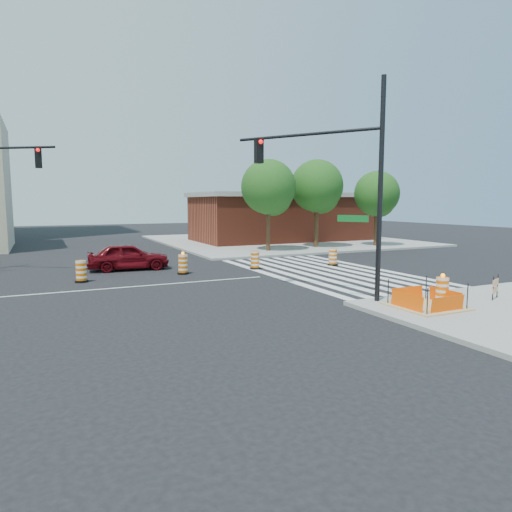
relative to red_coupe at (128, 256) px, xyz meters
name	(u,v)px	position (x,y,z in m)	size (l,w,h in m)	color
ground	(116,288)	(-1.48, -5.30, -0.75)	(120.00, 120.00, 0.00)	black
sidewalk_ne	(281,240)	(16.52, 12.70, -0.67)	(22.00, 22.00, 0.15)	gray
crosswalk_east	(325,272)	(9.47, -5.30, -0.74)	(6.75, 13.50, 0.01)	silver
lane_centerline	(116,288)	(-1.48, -5.30, -0.74)	(14.00, 0.12, 0.01)	silver
excavation_pit	(426,305)	(7.52, -14.30, -0.53)	(2.20, 2.20, 0.90)	tan
brick_storefront	(281,217)	(16.52, 12.70, 1.57)	(16.50, 8.50, 4.60)	maroon
red_coupe	(128,256)	(0.00, 0.00, 0.00)	(1.77, 4.40, 1.50)	#55070D
signal_pole_se	(337,171)	(5.75, -11.38, 4.13)	(3.36, 5.14, 7.96)	black
pit_drum	(442,291)	(8.45, -14.10, -0.15)	(0.55, 0.55, 1.08)	black
barricade	(495,286)	(10.83, -14.41, -0.11)	(0.70, 0.34, 0.89)	#E66204
tree_north_c	(269,190)	(11.03, 4.56, 3.87)	(4.04, 4.04, 6.87)	#382314
tree_north_d	(317,189)	(15.75, 5.32, 4.01)	(4.17, 4.17, 7.10)	#382314
tree_north_e	(377,196)	(20.90, 4.27, 3.47)	(3.70, 3.70, 6.28)	#382314
median_drum_2	(81,272)	(-2.70, -3.08, -0.27)	(0.60, 0.60, 1.02)	black
median_drum_3	(183,265)	(2.30, -2.77, -0.26)	(0.60, 0.60, 1.18)	black
median_drum_4	(255,261)	(6.45, -2.78, -0.27)	(0.60, 0.60, 1.02)	black
median_drum_5	(333,257)	(11.25, -3.41, -0.27)	(0.60, 0.60, 1.02)	black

